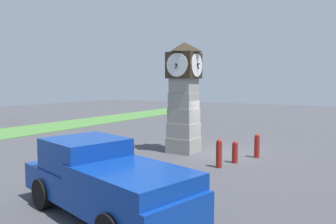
% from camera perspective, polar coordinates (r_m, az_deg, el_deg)
% --- Properties ---
extents(ground_plane, '(78.40, 78.40, 0.00)m').
position_cam_1_polar(ground_plane, '(16.13, 8.48, -6.90)').
color(ground_plane, '#424247').
extents(clock_tower, '(1.71, 1.62, 5.25)m').
position_cam_1_polar(clock_tower, '(15.63, 2.77, 2.81)').
color(clock_tower, gray).
rests_on(clock_tower, ground_plane).
extents(bollard_near_tower, '(0.24, 0.24, 1.12)m').
position_cam_1_polar(bollard_near_tower, '(13.12, 8.87, -7.11)').
color(bollard_near_tower, maroon).
rests_on(bollard_near_tower, ground_plane).
extents(bollard_mid_row, '(0.24, 0.24, 0.92)m').
position_cam_1_polar(bollard_mid_row, '(14.02, 11.58, -6.80)').
color(bollard_mid_row, maroon).
rests_on(bollard_mid_row, ground_plane).
extents(bollard_far_row, '(0.24, 0.24, 1.07)m').
position_cam_1_polar(bollard_far_row, '(15.20, 15.22, -5.66)').
color(bollard_far_row, maroon).
rests_on(bollard_far_row, ground_plane).
extents(pickup_truck, '(3.24, 5.61, 1.85)m').
position_cam_1_polar(pickup_truck, '(8.43, -10.99, -11.43)').
color(pickup_truck, navy).
rests_on(pickup_truck, ground_plane).
extents(grass_verge_far, '(47.04, 4.48, 0.04)m').
position_cam_1_polar(grass_verge_far, '(25.84, -21.56, -2.70)').
color(grass_verge_far, '#477A38').
rests_on(grass_verge_far, ground_plane).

